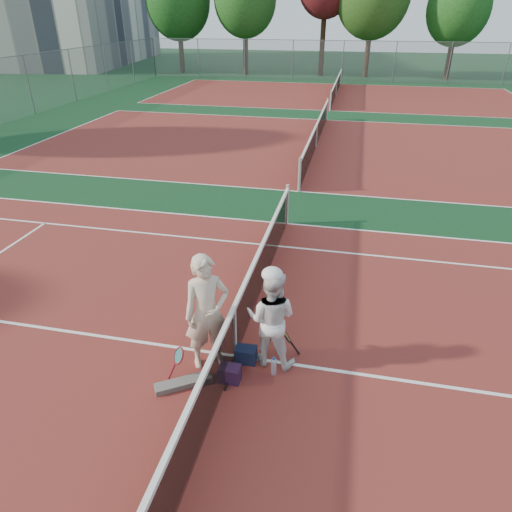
# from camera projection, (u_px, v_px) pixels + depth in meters

# --- Properties ---
(ground) EXTENTS (130.00, 130.00, 0.00)m
(ground) POSITION_uv_depth(u_px,v_px,m) (235.00, 356.00, 7.60)
(ground) COLOR #0E3419
(ground) RESTS_ON ground
(court_main) EXTENTS (23.77, 10.97, 0.01)m
(court_main) POSITION_uv_depth(u_px,v_px,m) (235.00, 356.00, 7.60)
(court_main) COLOR maroon
(court_main) RESTS_ON ground
(court_far_a) EXTENTS (23.77, 10.97, 0.01)m
(court_far_a) POSITION_uv_depth(u_px,v_px,m) (316.00, 147.00, 19.21)
(court_far_a) COLOR maroon
(court_far_a) RESTS_ON ground
(court_far_b) EXTENTS (23.77, 10.97, 0.01)m
(court_far_b) POSITION_uv_depth(u_px,v_px,m) (336.00, 95.00, 30.81)
(court_far_b) COLOR maroon
(court_far_b) RESTS_ON ground
(net_main) EXTENTS (0.10, 10.98, 1.02)m
(net_main) POSITION_uv_depth(u_px,v_px,m) (235.00, 332.00, 7.36)
(net_main) COLOR black
(net_main) RESTS_ON ground
(net_far_a) EXTENTS (0.10, 10.98, 1.02)m
(net_far_a) POSITION_uv_depth(u_px,v_px,m) (317.00, 135.00, 18.96)
(net_far_a) COLOR black
(net_far_a) RESTS_ON ground
(net_far_b) EXTENTS (0.10, 10.98, 1.02)m
(net_far_b) POSITION_uv_depth(u_px,v_px,m) (336.00, 87.00, 30.57)
(net_far_b) COLOR black
(net_far_b) RESTS_ON ground
(fence_back) EXTENTS (32.00, 0.06, 3.00)m
(fence_back) POSITION_uv_depth(u_px,v_px,m) (343.00, 61.00, 36.12)
(fence_back) COLOR slate
(fence_back) RESTS_ON ground
(player_a) EXTENTS (0.86, 0.77, 1.96)m
(player_a) POSITION_uv_depth(u_px,v_px,m) (207.00, 313.00, 7.02)
(player_a) COLOR beige
(player_a) RESTS_ON ground
(player_b) EXTENTS (0.86, 0.70, 1.69)m
(player_b) POSITION_uv_depth(u_px,v_px,m) (271.00, 318.00, 7.12)
(player_b) COLOR white
(player_b) RESTS_ON ground
(racket_red) EXTENTS (0.41, 0.41, 0.54)m
(racket_red) POSITION_uv_depth(u_px,v_px,m) (179.00, 363.00, 7.05)
(racket_red) COLOR maroon
(racket_red) RESTS_ON ground
(racket_black_held) EXTENTS (0.39, 0.36, 0.54)m
(racket_black_held) POSITION_uv_depth(u_px,v_px,m) (286.00, 343.00, 7.49)
(racket_black_held) COLOR black
(racket_black_held) RESTS_ON ground
(racket_spare) EXTENTS (0.29, 0.61, 0.06)m
(racket_spare) POSITION_uv_depth(u_px,v_px,m) (233.00, 369.00, 7.29)
(racket_spare) COLOR black
(racket_spare) RESTS_ON ground
(sports_bag_navy) EXTENTS (0.35, 0.24, 0.27)m
(sports_bag_navy) POSITION_uv_depth(u_px,v_px,m) (246.00, 355.00, 7.43)
(sports_bag_navy) COLOR black
(sports_bag_navy) RESTS_ON ground
(sports_bag_purple) EXTENTS (0.33, 0.23, 0.27)m
(sports_bag_purple) POSITION_uv_depth(u_px,v_px,m) (230.00, 374.00, 7.05)
(sports_bag_purple) COLOR #28102D
(sports_bag_purple) RESTS_ON ground
(net_cover_canvas) EXTENTS (0.84, 0.65, 0.09)m
(net_cover_canvas) POSITION_uv_depth(u_px,v_px,m) (183.00, 383.00, 6.99)
(net_cover_canvas) COLOR #5E5A55
(net_cover_canvas) RESTS_ON ground
(water_bottle) EXTENTS (0.09, 0.09, 0.30)m
(water_bottle) POSITION_uv_depth(u_px,v_px,m) (274.00, 367.00, 7.16)
(water_bottle) COLOR silver
(water_bottle) RESTS_ON ground
(tree_back_0) EXTENTS (5.55, 5.55, 8.96)m
(tree_back_0) POSITION_uv_depth(u_px,v_px,m) (178.00, 1.00, 39.38)
(tree_back_0) COLOR #382314
(tree_back_0) RESTS_ON ground
(tree_back_4) EXTENTS (4.83, 4.83, 7.97)m
(tree_back_4) POSITION_uv_depth(u_px,v_px,m) (459.00, 9.00, 35.55)
(tree_back_4) COLOR #382314
(tree_back_4) RESTS_ON ground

